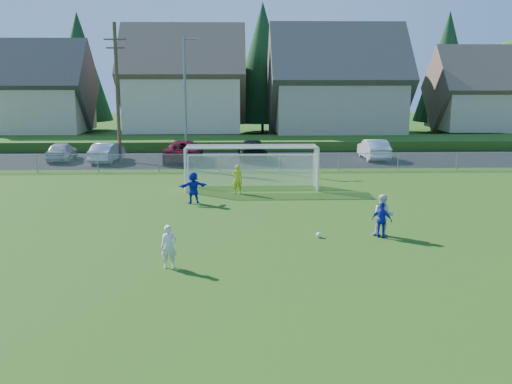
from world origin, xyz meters
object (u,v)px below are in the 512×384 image
Objects in this scene: player_white_b at (383,215)px; player_blue_a at (382,220)px; player_blue_b at (193,187)px; car_f at (374,149)px; goalkeeper at (237,179)px; car_d at (252,150)px; car_b at (107,152)px; car_a at (62,151)px; soccer_goal at (251,160)px; player_white_a at (169,247)px; soccer_ball at (319,235)px; car_c at (184,151)px.

player_white_b reaches higher than player_blue_a.
car_f is at bearing -148.54° from player_blue_b.
car_d is (1.15, 12.95, -0.06)m from goalkeeper.
car_b is 10.76m from car_d.
car_a is (-18.82, 21.74, -0.01)m from player_blue_a.
soccer_goal reaches higher than goalkeeper.
goalkeeper is 1.86m from soccer_goal.
player_white_a is 0.92× the size of player_blue_b.
soccer_ball is 22.26m from car_c.
goalkeeper is at bearing 50.06° from car_f.
car_f reaches higher than car_b.
car_f is (10.35, 12.67, -0.04)m from goalkeeper.
player_blue_b is (0.10, 10.17, 0.07)m from player_white_a.
player_white_a is 0.20× the size of soccer_goal.
player_blue_a is at bearing 77.34° from car_f.
car_d is (3.47, 25.51, -0.01)m from player_white_a.
player_blue_b is at bearing 96.67° from car_c.
car_f reaches higher than player_blue_a.
car_c reaches higher than soccer_ball.
car_f is at bearing 57.41° from player_white_a.
player_white_b is 0.26m from player_blue_a.
car_f is 0.62× the size of soccer_goal.
car_d is 9.20m from car_f.
car_b is (3.52, -0.79, 0.01)m from car_a.
car_a is at bearing -6.92° from car_b.
soccer_ball is 27.14m from car_a.
player_white_b is at bearing -63.92° from soccer_goal.
car_a is 0.96× the size of car_b.
car_c is at bearing -101.93° from player_blue_b.
soccer_ball is 0.05× the size of car_b.
goalkeeper is 0.37× the size of car_b.
player_white_a is 28.24m from car_f.
soccer_goal is (10.36, -10.46, 0.91)m from car_b.
goalkeeper reaches higher than car_a.
player_blue_b is at bearing -128.11° from soccer_goal.
goalkeeper is (-5.75, 9.04, 0.09)m from player_blue_a.
car_b is (-15.40, 20.75, -0.14)m from player_white_b.
soccer_ball is 0.05× the size of car_f.
player_blue_a is at bearing 17.69° from player_white_a.
soccer_ball is 0.04× the size of car_c.
player_white_b is 0.40× the size of car_b.
player_blue_a is at bearing -64.78° from soccer_goal.
player_white_b is (2.60, 0.14, 0.75)m from soccer_ball.
player_white_a reaches higher than player_blue_a.
player_blue_b is (-8.06, 6.44, -0.05)m from player_white_b.
car_c is (-9.79, 20.92, -0.07)m from player_white_b.
car_a is (-10.86, 15.10, -0.10)m from player_blue_b.
player_blue_b reaches higher than car_f.
car_c reaches higher than car_a.
player_blue_b is 19.62m from car_f.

